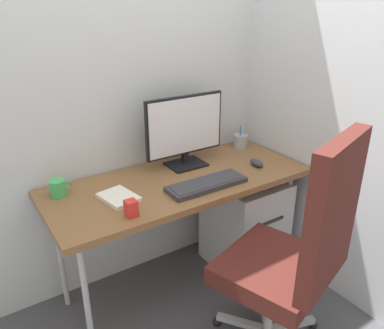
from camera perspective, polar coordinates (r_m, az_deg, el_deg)
The scene contains 13 objects.
ground_plane at distance 2.53m, azimuth -1.58°, elevation -17.17°, with size 8.00×8.00×0.00m, color #4C4C51.
wall_back at distance 2.24m, azimuth -6.75°, elevation 16.86°, with size 2.99×0.04×2.80m, color silver.
wall_side_right at distance 2.29m, azimuth 18.40°, elevation 16.03°, with size 0.04×2.12×2.80m, color silver.
desk at distance 2.16m, azimuth -1.78°, elevation -3.21°, with size 1.48×0.61×0.73m.
office_chair at distance 1.83m, azimuth 15.38°, elevation -12.18°, with size 0.62×0.62×1.17m.
filing_cabinet at distance 2.56m, azimuth 7.74°, elevation -8.49°, with size 0.41×0.46×0.61m.
monitor at distance 2.24m, azimuth -1.05°, elevation 5.27°, with size 0.50×0.18×0.42m.
keyboard at distance 2.05m, azimuth 2.19°, elevation -2.92°, with size 0.44×0.15×0.03m.
mouse at distance 2.32m, azimuth 9.55°, elevation 0.25°, with size 0.05×0.11×0.04m, color #333338.
pen_holder at distance 2.60m, azimuth 7.20°, elevation 3.48°, with size 0.10×0.10×0.16m.
notebook at distance 1.95m, azimuth -10.81°, elevation -4.80°, with size 0.15×0.20×0.02m, color silver.
coffee_mug at distance 2.05m, azimuth -19.22°, elevation -3.33°, with size 0.11×0.08×0.09m.
desk_clamp_accessory at distance 1.79m, azimuth -9.00°, elevation -6.43°, with size 0.05×0.05×0.08m, color red.
Camera 1 is at (-1.00, -1.65, 1.65)m, focal length 36.00 mm.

